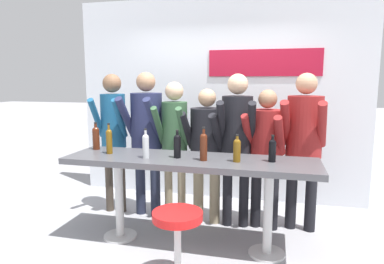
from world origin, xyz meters
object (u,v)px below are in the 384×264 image
bar_stool (178,236)px  wine_bottle_4 (177,145)px  wine_bottle_0 (272,149)px  wine_bottle_6 (109,140)px  person_far_left (113,126)px  person_right (266,144)px  wine_bottle_5 (204,145)px  wine_bottle_1 (237,149)px  person_center_right (237,133)px  person_left (146,128)px  wine_bottle_3 (96,137)px  person_center_left (174,134)px  person_far_right (304,135)px  wine_bottle_2 (146,145)px  person_center (206,142)px  tasting_table (190,170)px

bar_stool → wine_bottle_4: size_ratio=2.21×
wine_bottle_0 → wine_bottle_6: size_ratio=0.80×
person_far_left → bar_stool: bearing=-53.3°
person_right → wine_bottle_5: bearing=-118.6°
wine_bottle_0 → wine_bottle_1: size_ratio=0.98×
person_center_right → wine_bottle_4: person_center_right is taller
person_right → person_left: bearing=-171.1°
wine_bottle_0 → wine_bottle_3: wine_bottle_3 is taller
person_center_left → person_far_right: bearing=2.2°
person_far_right → wine_bottle_0: (-0.33, -0.65, -0.05)m
person_far_left → person_right: 1.92m
person_right → wine_bottle_2: 1.37m
person_far_left → wine_bottle_3: size_ratio=5.77×
person_left → person_far_right: 1.86m
person_center_right → wine_bottle_6: size_ratio=5.44×
bar_stool → wine_bottle_3: size_ratio=2.04×
bar_stool → person_center: size_ratio=0.39×
person_far_right → wine_bottle_5: bearing=-134.0°
person_center_right → wine_bottle_1: bearing=-87.1°
wine_bottle_2 → wine_bottle_4: (0.30, 0.09, -0.00)m
person_center_left → wine_bottle_4: bearing=-69.9°
person_far_left → person_center: (1.22, -0.03, -0.14)m
person_center_left → person_right: 1.09m
tasting_table → wine_bottle_5: size_ratio=7.72×
person_center_left → person_center_right: (0.76, -0.04, 0.05)m
wine_bottle_0 → wine_bottle_4: 0.93m
wine_bottle_3 → person_left: bearing=51.8°
person_center → wine_bottle_2: bearing=-110.5°
wine_bottle_6 → wine_bottle_1: bearing=-1.7°
person_far_left → person_far_right: bearing=-5.9°
person_center_left → person_left: bearing=177.1°
person_far_left → wine_bottle_6: size_ratio=5.46×
person_far_left → person_far_right: size_ratio=1.00×
wine_bottle_1 → person_right: bearing=69.6°
person_center_right → wine_bottle_3: bearing=-167.8°
person_center → wine_bottle_3: bearing=-146.5°
bar_stool → wine_bottle_6: wine_bottle_6 is taller
person_far_right → wine_bottle_3: bearing=-158.6°
tasting_table → person_center_left: bearing=118.8°
person_center_right → person_left: bearing=172.6°
wine_bottle_4 → wine_bottle_2: bearing=-163.1°
person_center → wine_bottle_1: 0.83m
person_far_left → person_center_right: (1.58, -0.08, -0.02)m
person_center → person_center_right: size_ratio=0.90×
wine_bottle_1 → wine_bottle_5: bearing=-175.7°
person_far_left → person_center_left: (0.82, -0.03, -0.07)m
person_center_right → wine_bottle_1: 0.66m
bar_stool → wine_bottle_4: (-0.19, 0.65, 0.64)m
person_left → wine_bottle_3: (-0.40, -0.51, -0.04)m
bar_stool → person_far_left: 1.97m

